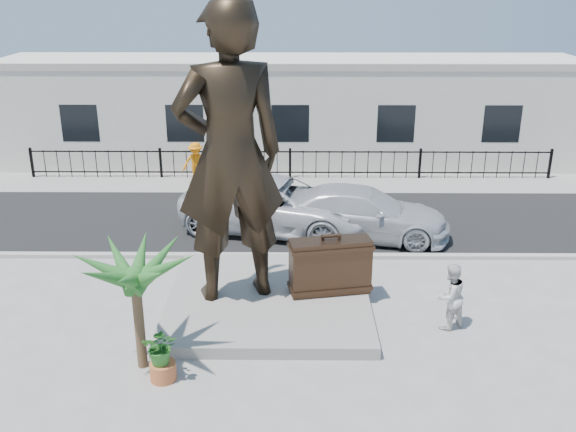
# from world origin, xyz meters

# --- Properties ---
(ground) EXTENTS (100.00, 100.00, 0.00)m
(ground) POSITION_xyz_m (0.00, 0.00, 0.00)
(ground) COLOR #9E9991
(ground) RESTS_ON ground
(street) EXTENTS (40.00, 7.00, 0.01)m
(street) POSITION_xyz_m (0.00, 8.00, 0.01)
(street) COLOR black
(street) RESTS_ON ground
(curb) EXTENTS (40.00, 0.25, 0.12)m
(curb) POSITION_xyz_m (0.00, 4.50, 0.06)
(curb) COLOR #A5A399
(curb) RESTS_ON ground
(far_sidewalk) EXTENTS (40.00, 2.50, 0.02)m
(far_sidewalk) POSITION_xyz_m (0.00, 12.00, 0.01)
(far_sidewalk) COLOR #9E9991
(far_sidewalk) RESTS_ON ground
(plinth) EXTENTS (5.20, 5.20, 0.30)m
(plinth) POSITION_xyz_m (-0.50, 1.50, 0.15)
(plinth) COLOR gray
(plinth) RESTS_ON ground
(fence) EXTENTS (22.00, 0.10, 1.20)m
(fence) POSITION_xyz_m (0.00, 12.80, 0.60)
(fence) COLOR black
(fence) RESTS_ON ground
(building) EXTENTS (28.00, 7.00, 4.40)m
(building) POSITION_xyz_m (0.00, 17.00, 2.20)
(building) COLOR silver
(building) RESTS_ON ground
(statue) EXTENTS (3.12, 2.51, 7.44)m
(statue) POSITION_xyz_m (-1.41, 1.59, 4.02)
(statue) COLOR black
(statue) RESTS_ON plinth
(suitcase) EXTENTS (2.16, 1.04, 1.46)m
(suitcase) POSITION_xyz_m (1.10, 1.69, 1.03)
(suitcase) COLOR #352216
(suitcase) RESTS_ON plinth
(tourist) EXTENTS (1.03, 0.96, 1.69)m
(tourist) POSITION_xyz_m (3.92, 0.38, 0.85)
(tourist) COLOR silver
(tourist) RESTS_ON ground
(car_white) EXTENTS (6.95, 4.42, 1.79)m
(car_white) POSITION_xyz_m (-0.38, 6.83, 0.90)
(car_white) COLOR silver
(car_white) RESTS_ON street
(car_silver) EXTENTS (5.98, 3.28, 1.64)m
(car_silver) POSITION_xyz_m (2.39, 6.22, 0.83)
(car_silver) COLOR silver
(car_silver) RESTS_ON street
(worker) EXTENTS (1.24, 0.91, 1.72)m
(worker) POSITION_xyz_m (-3.89, 12.04, 0.88)
(worker) COLOR orange
(worker) RESTS_ON far_sidewalk
(palm_tree) EXTENTS (1.80, 1.80, 3.20)m
(palm_tree) POSITION_xyz_m (-3.18, -1.35, 0.00)
(palm_tree) COLOR #245C21
(palm_tree) RESTS_ON ground
(planter) EXTENTS (0.56, 0.56, 0.40)m
(planter) POSITION_xyz_m (-2.63, -1.84, 0.20)
(planter) COLOR #B85C30
(planter) RESTS_ON ground
(shrub) EXTENTS (0.75, 0.65, 0.82)m
(shrub) POSITION_xyz_m (-2.63, -1.84, 0.81)
(shrub) COLOR #2A6A22
(shrub) RESTS_ON planter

